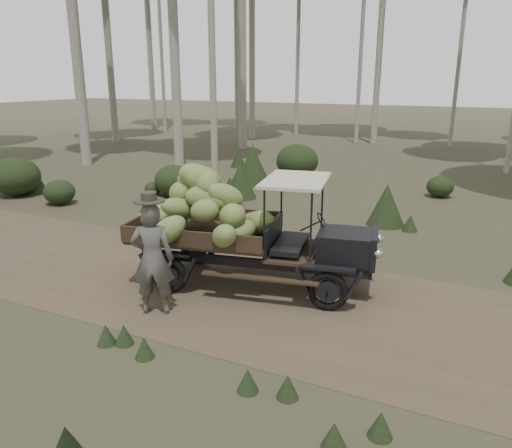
# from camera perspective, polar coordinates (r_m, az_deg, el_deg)

# --- Properties ---
(ground) EXTENTS (120.00, 120.00, 0.00)m
(ground) POSITION_cam_1_polar(r_m,az_deg,el_deg) (8.98, -5.15, -7.14)
(ground) COLOR #473D2B
(ground) RESTS_ON ground
(dirt_track) EXTENTS (70.00, 4.00, 0.01)m
(dirt_track) POSITION_cam_1_polar(r_m,az_deg,el_deg) (8.98, -5.15, -7.12)
(dirt_track) COLOR brown
(dirt_track) RESTS_ON ground
(banana_truck) EXTENTS (4.58, 2.56, 2.24)m
(banana_truck) POSITION_cam_1_polar(r_m,az_deg,el_deg) (8.71, -3.72, 0.97)
(banana_truck) COLOR black
(banana_truck) RESTS_ON ground
(farmer) EXTENTS (0.78, 0.68, 1.95)m
(farmer) POSITION_cam_1_polar(r_m,az_deg,el_deg) (7.84, -11.75, -3.77)
(farmer) COLOR #504C49
(farmer) RESTS_ON ground
(undergrowth) EXTENTS (21.89, 24.02, 1.35)m
(undergrowth) POSITION_cam_1_polar(r_m,az_deg,el_deg) (9.84, -4.81, -1.58)
(undergrowth) COLOR #233319
(undergrowth) RESTS_ON ground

